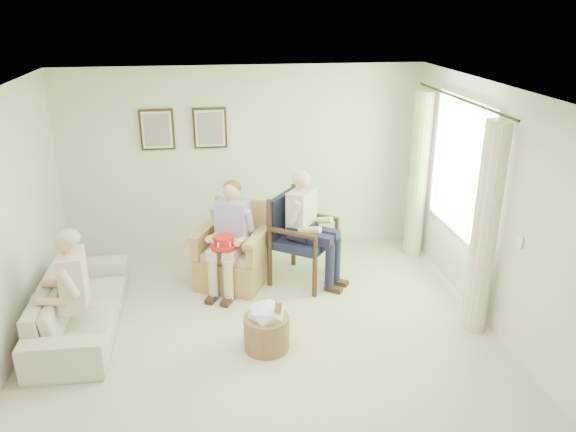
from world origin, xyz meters
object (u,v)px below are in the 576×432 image
object	(u,v)px
person_sofa	(69,284)
red_hat	(224,243)
person_dark	(305,220)
wicker_armchair	(233,259)
person_wicker	(232,229)
hatbox	(267,325)
wood_armchair	(302,233)
sofa	(80,305)

from	to	relation	value
person_sofa	red_hat	xyz separation A→B (m)	(1.59, 0.84, -0.01)
person_dark	red_hat	world-z (taller)	person_dark
wicker_armchair	red_hat	size ratio (longest dim) A/B	3.19
person_wicker	red_hat	bearing A→B (deg)	-96.18
red_hat	hatbox	xyz separation A→B (m)	(0.38, -1.20, -0.43)
wood_armchair	hatbox	bearing A→B (deg)	-166.78
person_wicker	red_hat	xyz separation A→B (m)	(-0.11, -0.18, -0.09)
sofa	person_wicker	xyz separation A→B (m)	(1.70, 0.73, 0.49)
wood_armchair	sofa	world-z (taller)	wood_armchair
person_wicker	person_dark	bearing A→B (deg)	24.53
person_wicker	person_sofa	size ratio (longest dim) A/B	1.07
person_wicker	person_dark	size ratio (longest dim) A/B	0.93
wicker_armchair	person_wicker	world-z (taller)	person_wicker
person_dark	red_hat	size ratio (longest dim) A/B	4.47
wicker_armchair	person_wicker	distance (m)	0.48
wicker_armchair	person_dark	bearing A→B (deg)	15.91
person_wicker	red_hat	size ratio (longest dim) A/B	4.16
person_dark	hatbox	world-z (taller)	person_dark
wicker_armchair	wood_armchair	bearing A→B (deg)	27.55
wicker_armchair	person_sofa	distance (m)	2.10
person_sofa	hatbox	xyz separation A→B (m)	(1.97, -0.36, -0.44)
wood_armchair	hatbox	xyz separation A→B (m)	(-0.63, -1.56, -0.34)
red_hat	hatbox	bearing A→B (deg)	-72.46
sofa	person_wicker	distance (m)	1.92
person_dark	red_hat	distance (m)	1.04
red_hat	person_wicker	bearing A→B (deg)	58.74
wood_armchair	hatbox	distance (m)	1.72
person_sofa	sofa	bearing A→B (deg)	174.08
person_dark	red_hat	bearing A→B (deg)	134.93
red_hat	sofa	bearing A→B (deg)	-161.02
red_hat	hatbox	world-z (taller)	red_hat
wicker_armchair	hatbox	world-z (taller)	wicker_armchair
person_dark	hatbox	bearing A→B (deg)	-169.40
person_wicker	sofa	bearing A→B (deg)	-131.73
wood_armchair	person_wicker	world-z (taller)	person_wicker
wicker_armchair	person_sofa	size ratio (longest dim) A/B	0.82
sofa	person_wicker	size ratio (longest dim) A/B	1.50
wood_armchair	hatbox	size ratio (longest dim) A/B	1.62
wood_armchair	person_dark	world-z (taller)	person_dark
red_hat	wood_armchair	bearing A→B (deg)	19.46
wood_armchair	red_hat	distance (m)	1.07
person_dark	wood_armchair	bearing A→B (deg)	35.22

